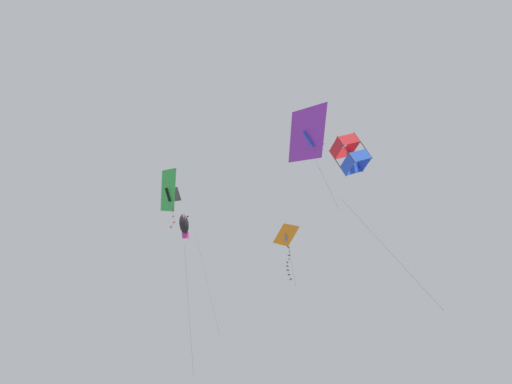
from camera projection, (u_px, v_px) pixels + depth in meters
kite_delta_mid_left at (169, 191)px, 26.35m from camera, size 3.19×4.38×9.32m
kite_delta_highest at (287, 236)px, 31.03m from camera, size 0.66×1.86×4.20m
kite_delta_upper_right at (308, 135)px, 23.16m from camera, size 1.85×3.34×5.12m
kite_fish_far_centre at (184, 224)px, 29.93m from camera, size 1.73×1.60×9.85m
kite_box_near_left at (350, 155)px, 24.87m from camera, size 4.11×3.62×9.36m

